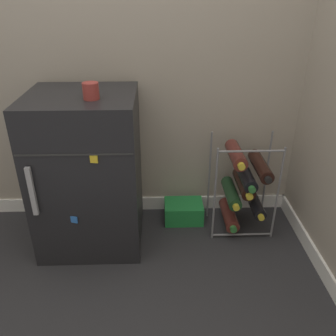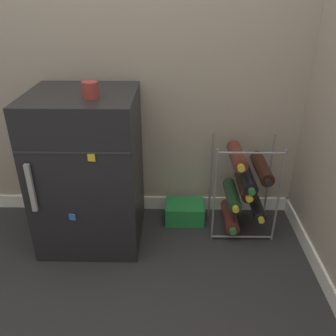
{
  "view_description": "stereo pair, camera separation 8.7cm",
  "coord_description": "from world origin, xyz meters",
  "px_view_note": "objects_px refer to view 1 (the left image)",
  "views": [
    {
      "loc": [
        0.15,
        -1.42,
        1.35
      ],
      "look_at": [
        0.21,
        0.33,
        0.43
      ],
      "focal_mm": 38.0,
      "sensor_mm": 36.0,
      "label": 1
    },
    {
      "loc": [
        0.24,
        -1.42,
        1.35
      ],
      "look_at": [
        0.21,
        0.33,
        0.43
      ],
      "focal_mm": 38.0,
      "sensor_mm": 36.0,
      "label": 2
    }
  ],
  "objects_px": {
    "wine_rack": "(243,185)",
    "fridge_top_cup": "(91,91)",
    "mini_fridge": "(88,172)",
    "soda_box": "(184,211)"
  },
  "relations": [
    {
      "from": "wine_rack",
      "to": "soda_box",
      "type": "relative_size",
      "value": 2.44
    },
    {
      "from": "mini_fridge",
      "to": "soda_box",
      "type": "relative_size",
      "value": 3.61
    },
    {
      "from": "mini_fridge",
      "to": "wine_rack",
      "type": "height_order",
      "value": "mini_fridge"
    },
    {
      "from": "wine_rack",
      "to": "mini_fridge",
      "type": "bearing_deg",
      "value": -175.46
    },
    {
      "from": "fridge_top_cup",
      "to": "wine_rack",
      "type": "bearing_deg",
      "value": 10.76
    },
    {
      "from": "wine_rack",
      "to": "soda_box",
      "type": "height_order",
      "value": "wine_rack"
    },
    {
      "from": "wine_rack",
      "to": "fridge_top_cup",
      "type": "xyz_separation_m",
      "value": [
        -0.8,
        -0.15,
        0.61
      ]
    },
    {
      "from": "wine_rack",
      "to": "fridge_top_cup",
      "type": "relative_size",
      "value": 7.52
    },
    {
      "from": "mini_fridge",
      "to": "soda_box",
      "type": "height_order",
      "value": "mini_fridge"
    },
    {
      "from": "wine_rack",
      "to": "soda_box",
      "type": "distance_m",
      "value": 0.42
    }
  ]
}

